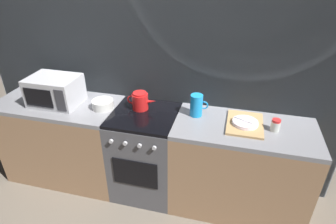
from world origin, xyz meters
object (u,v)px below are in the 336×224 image
object	(u,v)px
spice_jar	(275,125)
pitcher	(197,105)
stove_unit	(146,153)
microwave	(55,91)
dish_pile	(245,123)
kettle	(140,101)
mixing_bowl	(103,104)

from	to	relation	value
spice_jar	pitcher	bearing A→B (deg)	172.51
stove_unit	microwave	distance (m)	1.05
stove_unit	dish_pile	xyz separation A→B (m)	(0.89, 0.03, 0.47)
kettle	stove_unit	bearing A→B (deg)	-54.71
dish_pile	stove_unit	bearing A→B (deg)	-178.10
microwave	mixing_bowl	xyz separation A→B (m)	(0.47, 0.02, -0.10)
dish_pile	microwave	bearing A→B (deg)	-178.59
stove_unit	microwave	xyz separation A→B (m)	(-0.88, -0.01, 0.59)
spice_jar	mixing_bowl	bearing A→B (deg)	179.91
spice_jar	kettle	bearing A→B (deg)	176.23
kettle	spice_jar	size ratio (longest dim) A/B	2.71
pitcher	spice_jar	xyz separation A→B (m)	(0.67, -0.09, -0.05)
pitcher	spice_jar	size ratio (longest dim) A/B	1.90
microwave	dish_pile	world-z (taller)	microwave
mixing_bowl	dish_pile	size ratio (longest dim) A/B	0.50
dish_pile	spice_jar	world-z (taller)	spice_jar
mixing_bowl	kettle	bearing A→B (deg)	12.42
microwave	spice_jar	size ratio (longest dim) A/B	4.38
stove_unit	kettle	bearing A→B (deg)	125.29
pitcher	dish_pile	distance (m)	0.44
microwave	spice_jar	xyz separation A→B (m)	(2.01, 0.02, -0.08)
microwave	dish_pile	xyz separation A→B (m)	(1.77, 0.04, -0.12)
dish_pile	pitcher	bearing A→B (deg)	171.37
stove_unit	pitcher	size ratio (longest dim) A/B	4.50
mixing_bowl	pitcher	distance (m)	0.88
stove_unit	dish_pile	size ratio (longest dim) A/B	2.25
kettle	pitcher	xyz separation A→B (m)	(0.52, 0.01, 0.02)
microwave	mixing_bowl	distance (m)	0.48
pitcher	kettle	bearing A→B (deg)	-178.99
pitcher	spice_jar	bearing A→B (deg)	-7.49
kettle	spice_jar	world-z (taller)	kettle
stove_unit	mixing_bowl	world-z (taller)	mixing_bowl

